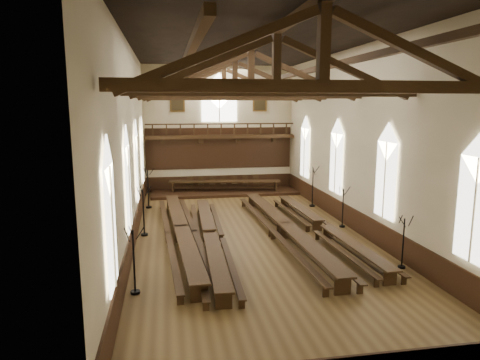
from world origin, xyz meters
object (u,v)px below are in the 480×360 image
(refectory_row_c, at_px, (284,226))
(candelabrum_right_far, at_px, (312,194))
(candelabrum_right_mid, at_px, (343,215))
(candelabrum_left_near, at_px, (134,273))
(candelabrum_left_far, at_px, (148,196))
(high_table, at_px, (225,182))
(candelabrum_left_mid, at_px, (144,221))
(candelabrum_right_near, at_px, (402,252))
(dais, at_px, (225,192))
(refectory_row_b, at_px, (210,235))
(refectory_row_d, at_px, (323,226))
(refectory_row_a, at_px, (181,230))

(refectory_row_c, distance_m, candelabrum_right_far, 7.45)
(refectory_row_c, height_order, candelabrum_right_mid, candelabrum_right_mid)
(candelabrum_left_near, relative_size, candelabrum_right_far, 0.92)
(candelabrum_left_far, bearing_deg, high_table, 33.97)
(candelabrum_left_mid, relative_size, candelabrum_right_mid, 1.14)
(candelabrum_left_far, bearing_deg, refectory_row_c, -47.17)
(candelabrum_right_near, bearing_deg, dais, 107.69)
(refectory_row_b, height_order, refectory_row_d, refectory_row_b)
(refectory_row_c, height_order, high_table, high_table)
(dais, relative_size, candelabrum_left_near, 4.42)
(refectory_row_c, xyz_separation_m, candelabrum_right_near, (3.80, -5.07, 0.11))
(refectory_row_a, distance_m, candelabrum_left_mid, 2.30)
(dais, bearing_deg, candelabrum_left_mid, -119.44)
(refectory_row_a, relative_size, candelabrum_left_near, 5.85)
(candelabrum_right_near, bearing_deg, high_table, 107.69)
(candelabrum_left_near, relative_size, candelabrum_right_near, 1.11)
(candelabrum_left_near, bearing_deg, refectory_row_b, 56.69)
(refectory_row_d, height_order, candelabrum_left_mid, candelabrum_left_mid)
(refectory_row_a, relative_size, refectory_row_c, 1.01)
(candelabrum_right_mid, height_order, candelabrum_right_far, candelabrum_right_far)
(candelabrum_left_far, bearing_deg, candelabrum_left_mid, -90.00)
(dais, xyz_separation_m, candelabrum_left_near, (-5.74, -17.44, 0.68))
(candelabrum_right_far, bearing_deg, candelabrum_right_mid, -90.00)
(candelabrum_left_far, relative_size, candelabrum_right_mid, 1.17)
(high_table, relative_size, candelabrum_left_far, 3.18)
(candelabrum_left_mid, xyz_separation_m, candelabrum_right_mid, (11.10, -0.30, -0.10))
(refectory_row_b, relative_size, candelabrum_right_far, 5.11)
(high_table, height_order, candelabrum_right_near, candelabrum_right_near)
(refectory_row_c, distance_m, dais, 11.86)
(candelabrum_left_near, xyz_separation_m, candelabrum_left_mid, (0.00, 7.28, 0.03))
(refectory_row_a, height_order, refectory_row_b, refectory_row_a)
(candelabrum_left_mid, relative_size, candelabrum_left_far, 0.97)
(refectory_row_c, bearing_deg, refectory_row_d, -0.05)
(dais, bearing_deg, candelabrum_right_near, -72.31)
(candelabrum_left_far, height_order, candelabrum_right_far, candelabrum_right_far)
(refectory_row_c, bearing_deg, refectory_row_b, -170.50)
(candelabrum_right_far, bearing_deg, refectory_row_b, -137.76)
(refectory_row_d, distance_m, candelabrum_left_mid, 9.57)
(candelabrum_left_near, distance_m, candelabrum_right_far, 16.43)
(candelabrum_left_far, relative_size, candelabrum_right_far, 0.98)
(candelabrum_left_near, xyz_separation_m, candelabrum_right_far, (11.10, 12.11, 0.07))
(refectory_row_d, bearing_deg, candelabrum_right_mid, 37.37)
(high_table, height_order, candelabrum_left_mid, candelabrum_left_mid)
(refectory_row_b, bearing_deg, candelabrum_right_mid, 14.00)
(candelabrum_right_near, bearing_deg, refectory_row_c, 126.86)
(candelabrum_right_mid, bearing_deg, candelabrum_left_near, -147.86)
(candelabrum_right_far, bearing_deg, refectory_row_c, -120.65)
(candelabrum_left_near, xyz_separation_m, candelabrum_left_far, (0.00, 13.58, 0.06))
(candelabrum_right_near, relative_size, candelabrum_right_far, 0.82)
(candelabrum_right_far, bearing_deg, high_table, 135.13)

